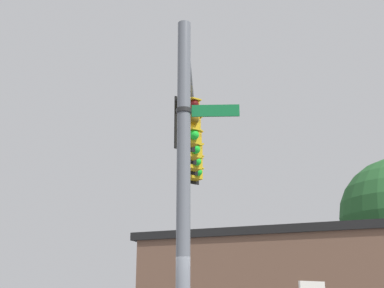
{
  "coord_description": "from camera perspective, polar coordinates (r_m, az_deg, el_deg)",
  "views": [
    {
      "loc": [
        4.95,
        7.35,
        1.7
      ],
      "look_at": [
        -2.26,
        -2.98,
        5.61
      ],
      "focal_mm": 49.45,
      "sensor_mm": 36.0,
      "label": 1
    }
  ],
  "objects": [
    {
      "name": "traffic_light_mid_outer",
      "position": [
        13.69,
        0.14,
        -0.61
      ],
      "size": [
        0.54,
        0.49,
        1.31
      ],
      "color": "black"
    },
    {
      "name": "mast_arm",
      "position": [
        12.89,
        -0.1,
        4.18
      ],
      "size": [
        3.94,
        5.12,
        0.18
      ],
      "primitive_type": "cylinder",
      "rotation": [
        0.0,
        1.57,
        4.06
      ],
      "color": "slate"
    },
    {
      "name": "signal_pole",
      "position": [
        9.02,
        -0.94,
        -6.26
      ],
      "size": [
        0.24,
        0.24,
        6.84
      ],
      "primitive_type": "cylinder",
      "color": "slate",
      "rests_on": "ground"
    },
    {
      "name": "traffic_light_arm_end",
      "position": [
        14.74,
        0.3,
        -1.83
      ],
      "size": [
        0.54,
        0.49,
        1.31
      ],
      "color": "black"
    },
    {
      "name": "traffic_light_nearest_pole",
      "position": [
        11.63,
        -0.26,
        2.46
      ],
      "size": [
        0.54,
        0.49,
        1.31
      ],
      "color": "black"
    },
    {
      "name": "traffic_light_mid_inner",
      "position": [
        12.66,
        -0.04,
        0.8
      ],
      "size": [
        0.54,
        0.49,
        1.31
      ],
      "color": "black"
    },
    {
      "name": "street_name_sign",
      "position": [
        9.47,
        0.78,
        3.59
      ],
      "size": [
        0.94,
        0.75,
        0.22
      ],
      "color": "#147238"
    }
  ]
}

